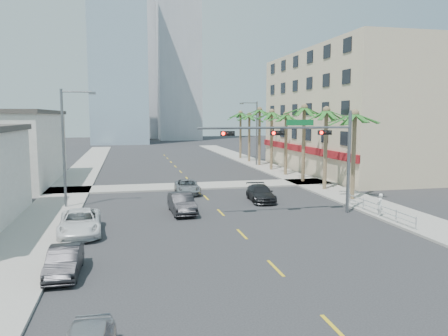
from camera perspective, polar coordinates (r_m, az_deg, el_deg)
name	(u,v)px	position (r m, az deg, el deg)	size (l,w,h in m)	color
ground	(262,255)	(22.62, 5.04, -11.25)	(260.00, 260.00, 0.00)	#262628
sidewalk_right	(316,185)	(45.08, 11.89, -2.18)	(4.00, 120.00, 0.15)	gray
sidewalk_left	(66,194)	(41.42, -19.98, -3.23)	(4.00, 120.00, 0.15)	gray
sidewalk_cross	(195,186)	(43.54, -3.77, -2.36)	(80.00, 4.00, 0.15)	gray
building_right	(357,112)	(58.01, 17.01, 7.00)	(15.25, 28.00, 15.00)	beige
tower_far_left	(118,48)	(116.73, -13.66, 14.99)	(14.00, 14.00, 48.00)	#99B2C6
tower_far_right	(178,37)	(133.41, -5.99, 16.70)	(12.00, 12.00, 60.00)	#ADADB2
tower_far_center	(136,72)	(146.20, -11.43, 12.17)	(16.00, 16.00, 42.00)	#ADADB2
traffic_signal_mast	(308,144)	(31.07, 10.88, 3.11)	(11.12, 0.54, 7.20)	slate
palm_tree_0	(355,115)	(37.23, 16.73, 6.65)	(4.80, 4.80, 7.80)	brown
palm_tree_1	(326,111)	(41.84, 13.24, 7.22)	(4.80, 4.80, 8.16)	brown
palm_tree_2	(304,109)	(46.58, 10.44, 7.65)	(4.80, 4.80, 8.52)	brown
palm_tree_3	(286,115)	(51.41, 8.15, 6.83)	(4.80, 4.80, 7.80)	brown
palm_tree_4	(272,113)	(56.30, 6.26, 7.20)	(4.80, 4.80, 8.16)	brown
palm_tree_5	(260,110)	(61.25, 4.68, 7.51)	(4.80, 4.80, 8.52)	brown
palm_tree_6	(249,115)	(66.23, 3.33, 6.87)	(4.80, 4.80, 7.80)	brown
palm_tree_7	(241,113)	(71.24, 2.18, 7.15)	(4.80, 4.80, 8.16)	brown
streetlight_left	(66,142)	(34.82, -19.92, 3.20)	(2.55, 0.25, 9.00)	slate
streetlight_right	(255,130)	(61.10, 4.12, 4.97)	(2.55, 0.25, 9.00)	slate
guardrail	(379,208)	(32.04, 19.56, -4.99)	(0.08, 8.08, 1.00)	silver
car_parked_mid	(64,261)	(20.90, -20.14, -11.38)	(1.32, 3.80, 1.25)	black
car_parked_far	(80,222)	(27.46, -18.29, -6.77)	(2.38, 5.17, 1.44)	white
car_lane_left	(182,203)	(31.76, -5.54, -4.60)	(1.55, 4.46, 1.47)	black
car_lane_center	(187,187)	(39.62, -4.82, -2.46)	(2.13, 4.62, 1.28)	#A3A4A8
car_lane_right	(261,193)	(36.17, 4.81, -3.31)	(1.85, 4.55, 1.32)	black
pedestrian	(380,205)	(31.91, 19.67, -4.55)	(0.57, 0.38, 1.57)	white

